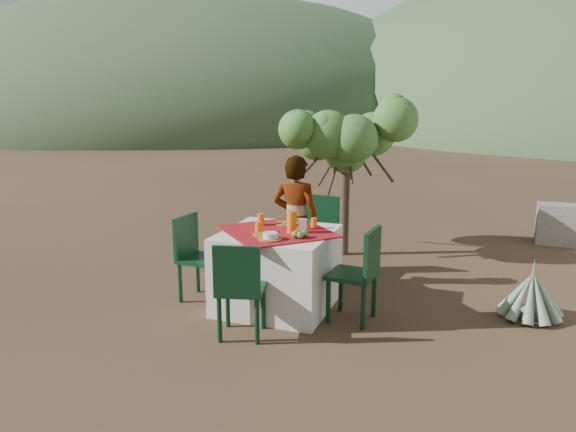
{
  "coord_description": "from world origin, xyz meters",
  "views": [
    {
      "loc": [
        1.63,
        -4.86,
        2.07
      ],
      "look_at": [
        -0.26,
        0.36,
        0.82
      ],
      "focal_mm": 35.0,
      "sensor_mm": 36.0,
      "label": 1
    }
  ],
  "objects_px": {
    "chair_right": "(360,270)",
    "person": "(296,221)",
    "chair_near": "(240,286)",
    "shrub_tree": "(351,146)",
    "chair_far": "(318,232)",
    "juice_pitcher": "(292,222)",
    "chair_left": "(195,253)",
    "table": "(277,269)",
    "agave": "(531,296)"
  },
  "relations": [
    {
      "from": "chair_right",
      "to": "person",
      "type": "xyz_separation_m",
      "value": [
        -0.87,
        0.75,
        0.22
      ]
    },
    {
      "from": "table",
      "to": "shrub_tree",
      "type": "bearing_deg",
      "value": 83.69
    },
    {
      "from": "chair_left",
      "to": "person",
      "type": "height_order",
      "value": "person"
    },
    {
      "from": "chair_far",
      "to": "juice_pitcher",
      "type": "relative_size",
      "value": 4.37
    },
    {
      "from": "table",
      "to": "agave",
      "type": "height_order",
      "value": "table"
    },
    {
      "from": "table",
      "to": "chair_left",
      "type": "relative_size",
      "value": 1.53
    },
    {
      "from": "person",
      "to": "table",
      "type": "bearing_deg",
      "value": 96.5
    },
    {
      "from": "table",
      "to": "shrub_tree",
      "type": "xyz_separation_m",
      "value": [
        0.22,
        2.01,
        1.01
      ]
    },
    {
      "from": "chair_far",
      "to": "person",
      "type": "relative_size",
      "value": 0.64
    },
    {
      "from": "table",
      "to": "chair_left",
      "type": "distance_m",
      "value": 0.86
    },
    {
      "from": "table",
      "to": "juice_pitcher",
      "type": "xyz_separation_m",
      "value": [
        0.16,
        -0.02,
        0.49
      ]
    },
    {
      "from": "chair_near",
      "to": "person",
      "type": "relative_size",
      "value": 0.6
    },
    {
      "from": "chair_far",
      "to": "juice_pitcher",
      "type": "distance_m",
      "value": 1.15
    },
    {
      "from": "person",
      "to": "chair_right",
      "type": "bearing_deg",
      "value": 142.32
    },
    {
      "from": "chair_left",
      "to": "shrub_tree",
      "type": "xyz_separation_m",
      "value": [
        1.07,
        2.08,
        0.92
      ]
    },
    {
      "from": "chair_near",
      "to": "table",
      "type": "bearing_deg",
      "value": -105.87
    },
    {
      "from": "table",
      "to": "chair_near",
      "type": "xyz_separation_m",
      "value": [
        -0.03,
        -0.79,
        0.09
      ]
    },
    {
      "from": "agave",
      "to": "juice_pitcher",
      "type": "relative_size",
      "value": 3.06
    },
    {
      "from": "chair_far",
      "to": "chair_near",
      "type": "relative_size",
      "value": 1.06
    },
    {
      "from": "table",
      "to": "juice_pitcher",
      "type": "relative_size",
      "value": 6.32
    },
    {
      "from": "chair_right",
      "to": "agave",
      "type": "bearing_deg",
      "value": 118.35
    },
    {
      "from": "chair_far",
      "to": "shrub_tree",
      "type": "bearing_deg",
      "value": 89.9
    },
    {
      "from": "juice_pitcher",
      "to": "chair_far",
      "type": "bearing_deg",
      "value": 93.96
    },
    {
      "from": "chair_left",
      "to": "person",
      "type": "xyz_separation_m",
      "value": [
        0.81,
        0.73,
        0.23
      ]
    },
    {
      "from": "chair_far",
      "to": "chair_right",
      "type": "bearing_deg",
      "value": -48.55
    },
    {
      "from": "chair_near",
      "to": "chair_right",
      "type": "relative_size",
      "value": 0.97
    },
    {
      "from": "table",
      "to": "chair_left",
      "type": "height_order",
      "value": "chair_left"
    },
    {
      "from": "chair_near",
      "to": "agave",
      "type": "relative_size",
      "value": 1.35
    },
    {
      "from": "chair_right",
      "to": "agave",
      "type": "xyz_separation_m",
      "value": [
        1.47,
        0.62,
        -0.27
      ]
    },
    {
      "from": "table",
      "to": "person",
      "type": "relative_size",
      "value": 0.92
    },
    {
      "from": "chair_right",
      "to": "person",
      "type": "relative_size",
      "value": 0.62
    },
    {
      "from": "chair_near",
      "to": "shrub_tree",
      "type": "height_order",
      "value": "shrub_tree"
    },
    {
      "from": "chair_left",
      "to": "juice_pitcher",
      "type": "height_order",
      "value": "juice_pitcher"
    },
    {
      "from": "chair_far",
      "to": "agave",
      "type": "bearing_deg",
      "value": -4.99
    },
    {
      "from": "chair_right",
      "to": "chair_near",
      "type": "bearing_deg",
      "value": -45.29
    },
    {
      "from": "table",
      "to": "chair_far",
      "type": "distance_m",
      "value": 1.08
    },
    {
      "from": "person",
      "to": "chair_left",
      "type": "bearing_deg",
      "value": 45.26
    },
    {
      "from": "person",
      "to": "agave",
      "type": "relative_size",
      "value": 2.24
    },
    {
      "from": "chair_near",
      "to": "juice_pitcher",
      "type": "distance_m",
      "value": 0.89
    },
    {
      "from": "shrub_tree",
      "to": "chair_right",
      "type": "bearing_deg",
      "value": -73.84
    },
    {
      "from": "chair_right",
      "to": "person",
      "type": "height_order",
      "value": "person"
    },
    {
      "from": "chair_far",
      "to": "person",
      "type": "height_order",
      "value": "person"
    },
    {
      "from": "table",
      "to": "chair_right",
      "type": "bearing_deg",
      "value": -6.03
    },
    {
      "from": "chair_left",
      "to": "chair_near",
      "type": "bearing_deg",
      "value": -127.33
    },
    {
      "from": "shrub_tree",
      "to": "chair_near",
      "type": "bearing_deg",
      "value": -95.22
    },
    {
      "from": "chair_left",
      "to": "shrub_tree",
      "type": "distance_m",
      "value": 2.52
    },
    {
      "from": "chair_far",
      "to": "chair_left",
      "type": "height_order",
      "value": "chair_far"
    },
    {
      "from": "chair_far",
      "to": "chair_near",
      "type": "height_order",
      "value": "chair_far"
    },
    {
      "from": "table",
      "to": "shrub_tree",
      "type": "relative_size",
      "value": 0.74
    },
    {
      "from": "chair_near",
      "to": "chair_right",
      "type": "distance_m",
      "value": 1.12
    }
  ]
}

